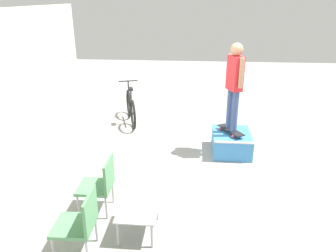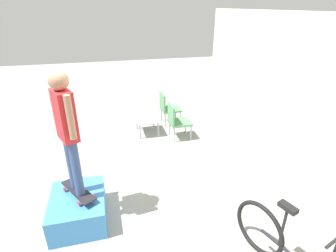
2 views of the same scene
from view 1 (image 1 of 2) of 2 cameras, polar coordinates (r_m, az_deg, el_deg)
ground_plane at (r=6.50m, az=3.21°, el=-8.23°), size 24.00×24.00×0.00m
skate_ramp_box at (r=7.37m, az=10.95°, el=-2.83°), size 1.03×0.82×0.47m
skateboard_on_ramp at (r=7.22m, az=10.86°, el=-0.72°), size 0.74×0.56×0.07m
person_skater at (r=6.88m, az=11.51°, el=7.88°), size 0.53×0.33×1.84m
coffee_table at (r=4.88m, az=-5.21°, el=-14.61°), size 0.71×0.57×0.41m
patio_chair_left at (r=4.58m, az=-15.04°, el=-15.65°), size 0.53×0.53×0.91m
patio_chair_right at (r=5.32m, az=-11.69°, el=-9.62°), size 0.53×0.53×0.91m
bicycle at (r=8.97m, az=-6.50°, el=3.16°), size 1.69×0.67×1.08m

